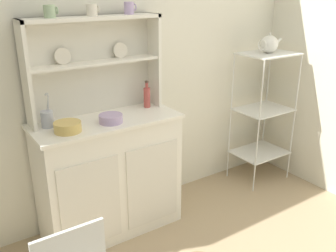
{
  "coord_description": "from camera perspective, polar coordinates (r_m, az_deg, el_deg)",
  "views": [
    {
      "loc": [
        -1.29,
        -0.91,
        1.77
      ],
      "look_at": [
        0.08,
        1.12,
        0.85
      ],
      "focal_mm": 40.16,
      "sensor_mm": 36.0,
      "label": 1
    }
  ],
  "objects": [
    {
      "name": "wall_back",
      "position": [
        2.89,
        -6.97,
        10.17
      ],
      "size": [
        3.84,
        0.05,
        2.5
      ],
      "primitive_type": "cube",
      "color": "silver",
      "rests_on": "ground"
    },
    {
      "name": "bowl_floral_medium",
      "position": [
        2.57,
        -8.68,
        1.12
      ],
      "size": [
        0.16,
        0.16,
        0.06
      ],
      "primitive_type": "cylinder",
      "color": "#B79ECC",
      "rests_on": "hutch_cabinet"
    },
    {
      "name": "hutch_shelf_unit",
      "position": [
        2.69,
        -11.33,
        10.02
      ],
      "size": [
        0.97,
        0.18,
        0.69
      ],
      "color": "silver",
      "rests_on": "hutch_cabinet"
    },
    {
      "name": "cup_sage_0",
      "position": [
        2.52,
        -17.51,
        16.27
      ],
      "size": [
        0.09,
        0.07,
        0.08
      ],
      "color": "#9EB78E",
      "rests_on": "hutch_shelf_unit"
    },
    {
      "name": "utensil_jar",
      "position": [
        2.57,
        -17.85,
        1.05
      ],
      "size": [
        0.08,
        0.08,
        0.23
      ],
      "color": "#B2B7C6",
      "rests_on": "hutch_cabinet"
    },
    {
      "name": "cup_cream_1",
      "position": [
        2.61,
        -11.45,
        16.89
      ],
      "size": [
        0.08,
        0.07,
        0.08
      ],
      "color": "silver",
      "rests_on": "hutch_shelf_unit"
    },
    {
      "name": "bakers_rack",
      "position": [
        3.55,
        14.3,
        3.09
      ],
      "size": [
        0.49,
        0.37,
        1.21
      ],
      "color": "silver",
      "rests_on": "ground"
    },
    {
      "name": "porcelain_teapot",
      "position": [
        3.43,
        15.1,
        11.9
      ],
      "size": [
        0.24,
        0.15,
        0.17
      ],
      "color": "white",
      "rests_on": "bakers_rack"
    },
    {
      "name": "jam_bottle",
      "position": [
        2.86,
        -3.22,
        4.47
      ],
      "size": [
        0.05,
        0.05,
        0.2
      ],
      "color": "#B74C47",
      "rests_on": "hutch_cabinet"
    },
    {
      "name": "hutch_cabinet",
      "position": [
        2.82,
        -8.83,
        -7.35
      ],
      "size": [
        1.04,
        0.45,
        0.89
      ],
      "color": "white",
      "rests_on": "ground"
    },
    {
      "name": "bowl_mixing_large",
      "position": [
        2.47,
        -14.99,
        -0.13
      ],
      "size": [
        0.17,
        0.17,
        0.06
      ],
      "primitive_type": "cylinder",
      "color": "#DBB760",
      "rests_on": "hutch_cabinet"
    },
    {
      "name": "cup_lilac_2",
      "position": [
        2.73,
        -5.9,
        17.4
      ],
      "size": [
        0.08,
        0.07,
        0.08
      ],
      "color": "#B79ECC",
      "rests_on": "hutch_shelf_unit"
    }
  ]
}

